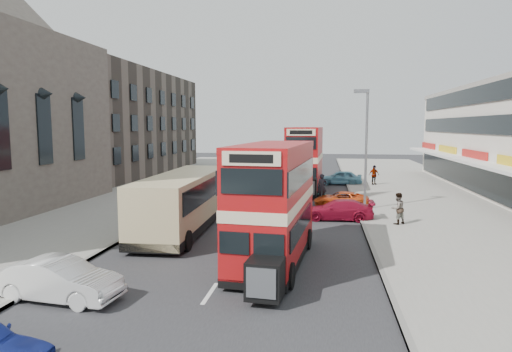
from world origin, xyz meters
The scene contains 18 objects.
ground centered at (0.00, 0.00, 0.00)m, with size 160.00×160.00×0.00m, color #28282B.
road_surface centered at (0.00, 20.00, 0.01)m, with size 12.00×90.00×0.01m, color #28282B.
pavement_right centered at (12.00, 20.00, 0.07)m, with size 12.00×90.00×0.15m, color gray.
pavement_left centered at (-12.00, 20.00, 0.07)m, with size 12.00×90.00×0.15m, color gray.
kerb_left centered at (-6.10, 20.00, 0.07)m, with size 0.20×90.00×0.16m, color gray.
kerb_right centered at (6.10, 20.00, 0.07)m, with size 0.20×90.00×0.16m, color gray.
brick_terrace centered at (-22.00, 38.00, 6.00)m, with size 14.00×28.00×12.00m, color #66594C.
street_lamp centered at (6.52, 18.00, 4.78)m, with size 1.00×0.20×8.12m.
bus_main centered at (1.78, 5.72, 2.55)m, with size 3.07×8.96×4.84m.
bus_second centered at (2.21, 27.04, 2.85)m, with size 3.05×9.93×5.42m.
coach centered at (-3.77, 10.97, 1.70)m, with size 3.09×10.94×2.88m.
car_left_front centered at (-4.76, 0.70, 0.69)m, with size 1.46×4.19×1.38m, color silver.
car_right_a centered at (4.73, 14.89, 0.62)m, with size 1.74×4.28×1.24m, color maroon.
car_right_b centered at (5.08, 19.47, 0.54)m, with size 1.78×3.87×1.07m, color #D94915.
car_right_c centered at (5.47, 31.53, 0.70)m, with size 1.66×4.13×1.41m, color #63ACC6.
pedestrian_near centered at (8.03, 13.54, 1.06)m, with size 0.67×0.46×1.83m, color gray.
pedestrian_far centered at (8.60, 31.01, 1.08)m, with size 1.09×0.45×1.86m, color gray.
cyclist centered at (3.74, 20.18, 0.80)m, with size 0.72×1.65×2.25m.
Camera 1 is at (3.77, -12.33, 5.74)m, focal length 31.22 mm.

